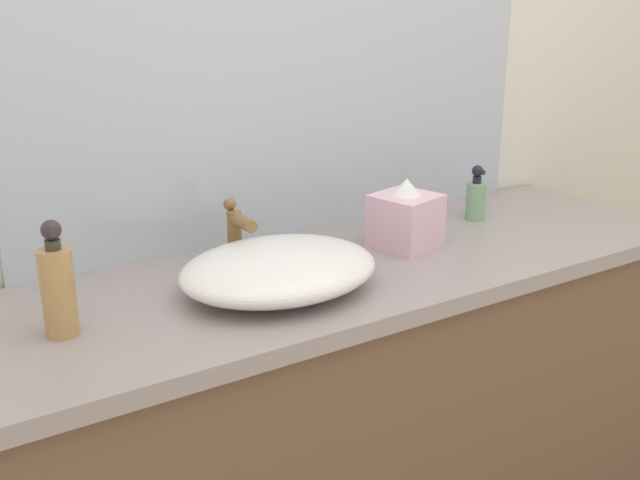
{
  "coord_description": "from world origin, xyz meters",
  "views": [
    {
      "loc": [
        -0.92,
        -0.9,
        1.47
      ],
      "look_at": [
        -0.08,
        0.39,
        0.95
      ],
      "focal_mm": 42.86,
      "sensor_mm": 36.0,
      "label": 1
    }
  ],
  "objects_px": {
    "lotion_bottle": "(476,197)",
    "tissue_box": "(405,218)",
    "soap_dispenser": "(58,287)",
    "sink_basin": "(279,269)"
  },
  "relations": [
    {
      "from": "lotion_bottle",
      "to": "tissue_box",
      "type": "relative_size",
      "value": 0.88
    },
    {
      "from": "soap_dispenser",
      "to": "lotion_bottle",
      "type": "distance_m",
      "value": 1.13
    },
    {
      "from": "sink_basin",
      "to": "lotion_bottle",
      "type": "relative_size",
      "value": 2.85
    },
    {
      "from": "soap_dispenser",
      "to": "lotion_bottle",
      "type": "relative_size",
      "value": 1.46
    },
    {
      "from": "sink_basin",
      "to": "soap_dispenser",
      "type": "bearing_deg",
      "value": 175.7
    },
    {
      "from": "sink_basin",
      "to": "soap_dispenser",
      "type": "relative_size",
      "value": 1.95
    },
    {
      "from": "sink_basin",
      "to": "soap_dispenser",
      "type": "height_order",
      "value": "soap_dispenser"
    },
    {
      "from": "lotion_bottle",
      "to": "tissue_box",
      "type": "bearing_deg",
      "value": -166.39
    },
    {
      "from": "soap_dispenser",
      "to": "lotion_bottle",
      "type": "height_order",
      "value": "soap_dispenser"
    },
    {
      "from": "sink_basin",
      "to": "tissue_box",
      "type": "relative_size",
      "value": 2.5
    }
  ]
}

